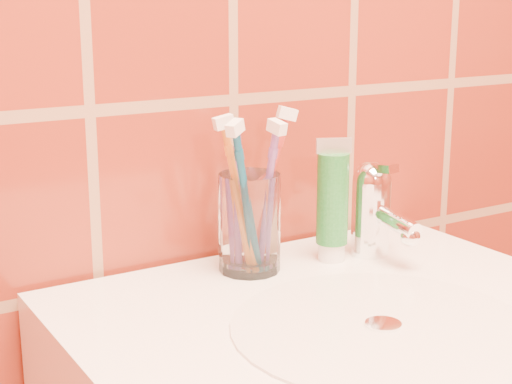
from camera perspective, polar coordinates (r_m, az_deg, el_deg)
glass_tumbler at (r=0.91m, az=-0.48°, el=-2.25°), size 0.09×0.09×0.12m
toothpaste_tube at (r=0.95m, az=5.58°, el=-0.88°), size 0.04×0.04×0.15m
faucet at (r=0.98m, az=8.54°, el=-1.00°), size 0.05×0.11×0.12m
toothbrush_0 at (r=0.90m, az=0.73°, el=-0.43°), size 0.04×0.10×0.20m
toothbrush_1 at (r=0.89m, az=-1.27°, el=-0.39°), size 0.07×0.07×0.20m
toothbrush_2 at (r=0.92m, az=-1.23°, el=-0.27°), size 0.07×0.10×0.19m
toothbrush_3 at (r=0.88m, az=-0.70°, el=-0.63°), size 0.12×0.11×0.20m
toothbrush_4 at (r=0.92m, az=0.80°, el=0.19°), size 0.10×0.09×0.20m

